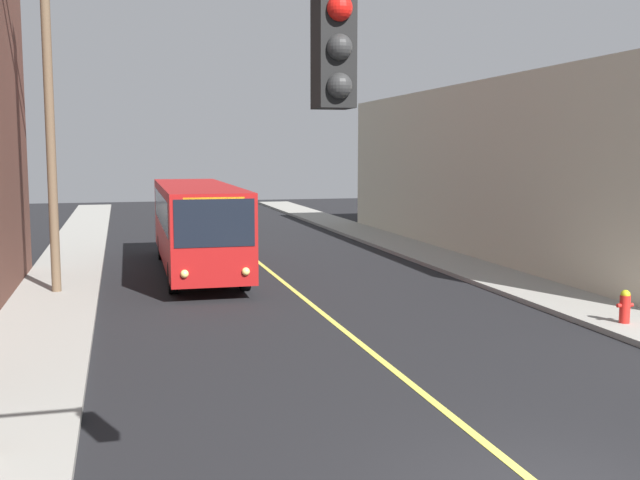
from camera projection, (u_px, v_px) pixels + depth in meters
sidewalk_left at (35, 342)px, 17.35m from camera, size 2.50×90.00×0.15m
sidewalk_right at (590, 309)px, 21.02m from camera, size 2.50×90.00×0.15m
lane_stripe_center at (295, 292)px, 24.00m from camera, size 0.16×60.00×0.01m
building_right_warehouse at (576, 170)px, 33.86m from camera, size 12.00×26.80×7.20m
city_bus at (197, 223)px, 27.79m from camera, size 2.67×12.18×3.20m
utility_pole_mid at (49, 93)px, 22.56m from camera, size 2.40×0.28×10.96m
traffic_signal_left_corner at (101, 167)px, 6.15m from camera, size 3.75×0.48×6.00m
fire_hydrant at (625, 306)px, 18.93m from camera, size 0.44×0.26×0.84m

